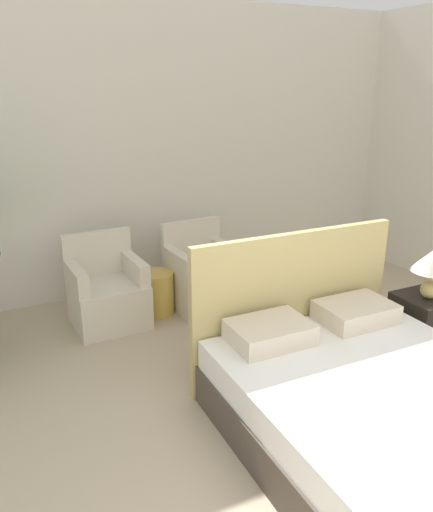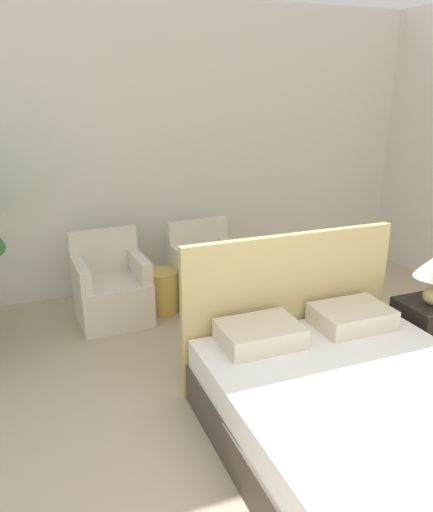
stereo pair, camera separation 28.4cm
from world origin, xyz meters
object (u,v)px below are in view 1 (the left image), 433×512
nightstand (422,326)px  side_table (157,293)px  bed (374,405)px  armchair_near_window_left (108,296)px  armchair_near_window_right (203,280)px  table_lamp (433,264)px

nightstand → side_table: 2.37m
bed → armchair_near_window_left: bed is taller
armchair_near_window_right → bed: bearing=-92.2°
armchair_near_window_right → table_lamp: (1.17, -1.69, 0.53)m
armchair_near_window_right → side_table: bearing=172.6°
table_lamp → side_table: table_lamp is taller
bed → table_lamp: bearing=30.0°
armchair_near_window_right → side_table: 0.48m
armchair_near_window_left → side_table: bearing=-0.1°
armchair_near_window_left → armchair_near_window_right: bearing=-3.0°
armchair_near_window_right → side_table: (-0.47, 0.02, -0.06)m
armchair_near_window_right → nightstand: armchair_near_window_right is taller
table_lamp → nightstand: bearing=62.9°
nightstand → bed: bearing=-149.2°
armchair_near_window_left → armchair_near_window_right: same height
armchair_near_window_left → table_lamp: table_lamp is taller
armchair_near_window_left → side_table: 0.48m
armchair_near_window_left → armchair_near_window_right: 0.95m
bed → armchair_near_window_left: size_ratio=2.39×
bed → armchair_near_window_right: bearing=92.3°
nightstand → side_table: (-1.66, 1.68, -0.05)m
bed → table_lamp: (1.08, 0.62, 0.54)m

